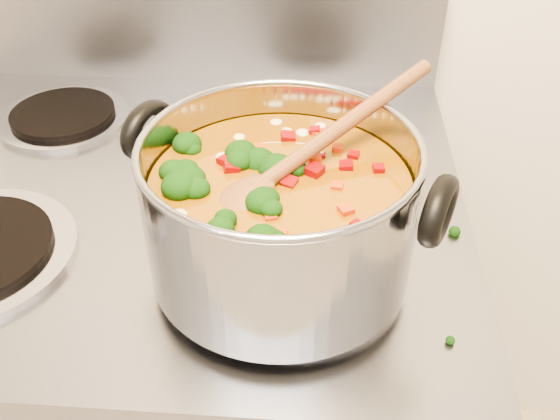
# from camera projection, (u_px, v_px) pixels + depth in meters

# --- Properties ---
(electric_range) EXTENTS (0.78, 0.71, 1.08)m
(electric_range) POSITION_uv_depth(u_px,v_px,m) (192.00, 392.00, 1.10)
(electric_range) COLOR gray
(electric_range) RESTS_ON ground
(stockpot) EXTENTS (0.33, 0.27, 0.16)m
(stockpot) POSITION_uv_depth(u_px,v_px,m) (280.00, 211.00, 0.63)
(stockpot) COLOR #93929A
(stockpot) RESTS_ON electric_range
(wooden_spoon) EXTENTS (0.23, 0.22, 0.09)m
(wooden_spoon) POSITION_uv_depth(u_px,v_px,m) (295.00, 161.00, 0.61)
(wooden_spoon) COLOR brown
(wooden_spoon) RESTS_ON stockpot
(cooktop_crumbs) EXTENTS (0.10, 0.35, 0.01)m
(cooktop_crumbs) POSITION_uv_depth(u_px,v_px,m) (328.00, 310.00, 0.64)
(cooktop_crumbs) COLOR black
(cooktop_crumbs) RESTS_ON electric_range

